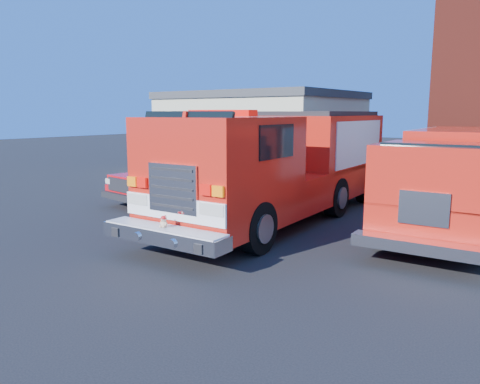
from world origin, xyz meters
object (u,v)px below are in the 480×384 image
Objects in this scene: fire_engine at (285,163)px; pickup_truck at (183,177)px; secondary_truck at (457,176)px; side_building at (261,129)px.

fire_engine is 1.88× the size of pickup_truck.
secondary_truck is at bearing 7.36° from pickup_truck.
side_building is 11.34m from pickup_truck.
pickup_truck is (-4.66, 0.48, -0.83)m from fire_engine.
side_building reaches higher than pickup_truck.
secondary_truck reaches higher than pickup_truck.
fire_engine is (8.37, -11.11, -0.52)m from side_building.
secondary_truck is at bearing 20.36° from fire_engine.
fire_engine is 4.76m from pickup_truck.
secondary_truck is at bearing -36.39° from side_building.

